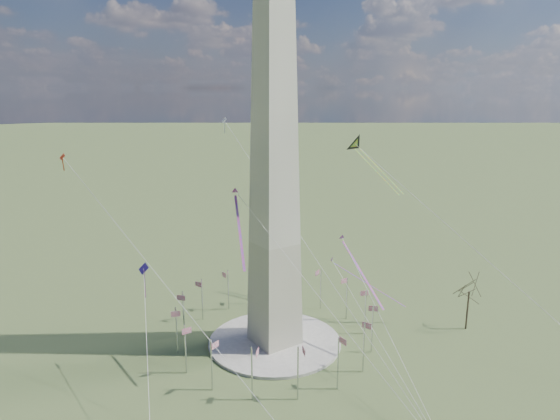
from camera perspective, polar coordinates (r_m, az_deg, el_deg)
ground at (r=141.07m, az=-0.61°, el=-14.95°), size 2000.00×2000.00×0.00m
plaza at (r=140.88m, az=-0.61°, el=-14.81°), size 36.00×36.00×0.80m
washington_monument at (r=125.30m, az=-0.66°, el=4.66°), size 15.56×15.56×100.00m
flagpole_ring at (r=137.72m, az=-0.62°, el=-12.30°), size 54.40×54.40×13.00m
tree_near at (r=152.90m, az=20.84°, el=-8.42°), size 9.94×9.94×17.40m
kite_delta_black at (r=161.82m, az=8.88°, el=7.12°), size 7.89×20.78×17.02m
kite_diamond_purple at (r=124.55m, az=-15.28°, el=-6.90°), size 1.66×2.99×9.29m
kite_streamer_left at (r=137.06m, az=8.63°, el=-5.88°), size 4.69×20.92×14.43m
kite_streamer_mid at (r=121.31m, az=-4.81°, el=-0.85°), size 10.18×20.21×14.86m
kite_streamer_right at (r=148.10m, az=8.85°, el=-7.54°), size 19.00×14.53×15.55m
kite_small_red at (r=142.26m, az=-23.60°, el=5.43°), size 1.16×1.95×4.60m
kite_small_white at (r=164.93m, az=-6.39°, el=10.00°), size 1.53×2.36×5.12m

